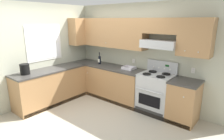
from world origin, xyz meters
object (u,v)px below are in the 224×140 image
at_px(bowl, 129,68).
at_px(bucket, 25,69).
at_px(wine_bottle, 100,59).
at_px(stove, 155,93).

xyz_separation_m(bowl, bucket, (-1.58, -1.93, 0.11)).
height_order(bowl, bucket, bucket).
bearing_deg(bucket, wine_bottle, 72.00).
distance_m(stove, bowl, 0.92).
height_order(wine_bottle, bucket, wine_bottle).
xyz_separation_m(stove, bowl, (-0.80, 0.06, 0.45)).
distance_m(wine_bottle, bowl, 0.98).
bearing_deg(wine_bottle, stove, -0.06).
bearing_deg(bowl, stove, -3.95).
relative_size(wine_bottle, bucket, 1.40).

